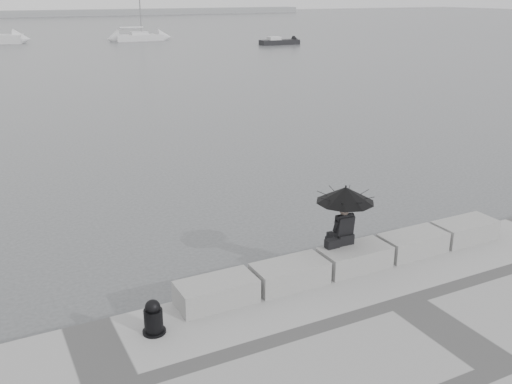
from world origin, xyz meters
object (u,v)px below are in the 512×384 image
seated_person (345,200)px  small_motorboat (279,42)px  sailboat_right (139,37)px  mooring_bollard (153,319)px

seated_person → small_motorboat: size_ratio=0.27×
seated_person → sailboat_right: size_ratio=0.11×
seated_person → mooring_bollard: (-4.76, -0.80, -1.25)m
sailboat_right → mooring_bollard: bearing=-104.4°
seated_person → small_motorboat: (29.33, 55.01, -1.72)m
mooring_bollard → sailboat_right: sailboat_right is taller
seated_person → sailboat_right: bearing=80.9°
sailboat_right → small_motorboat: bearing=-43.3°
seated_person → small_motorboat: seated_person is taller
mooring_bollard → sailboat_right: size_ratio=0.05×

